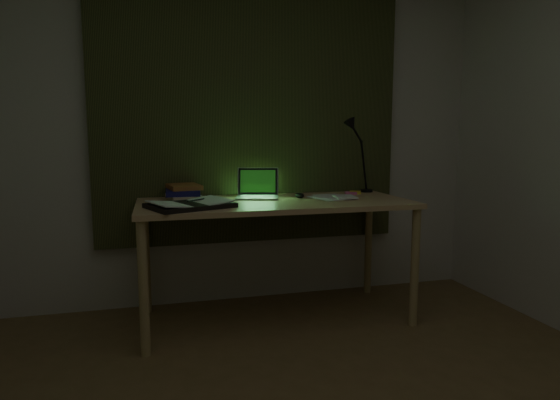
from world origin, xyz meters
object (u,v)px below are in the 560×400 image
at_px(book_stack, 184,191).
at_px(open_textbook, 190,204).
at_px(loose_papers, 338,197).
at_px(desk, 275,261).
at_px(laptop, 257,184).
at_px(desk_lamp, 367,158).

bearing_deg(book_stack, open_textbook, -88.47).
relative_size(open_textbook, book_stack, 1.76).
height_order(book_stack, loose_papers, book_stack).
bearing_deg(loose_papers, book_stack, 167.19).
bearing_deg(loose_papers, desk, -179.40).
xyz_separation_m(laptop, loose_papers, (0.53, -0.13, -0.09)).
distance_m(desk, loose_papers, 0.60).
xyz_separation_m(desk, book_stack, (-0.57, 0.23, 0.45)).
relative_size(laptop, open_textbook, 0.69).
xyz_separation_m(laptop, desk_lamp, (0.88, 0.17, 0.15)).
height_order(open_textbook, loose_papers, open_textbook).
distance_m(desk, book_stack, 0.76).
bearing_deg(open_textbook, desk, -5.67).
bearing_deg(desk, book_stack, 157.69).
relative_size(desk, desk_lamp, 3.43).
relative_size(desk, open_textbook, 3.82).
bearing_deg(desk_lamp, desk, -170.99).
height_order(desk, desk_lamp, desk_lamp).
bearing_deg(desk, open_textbook, -163.83).
distance_m(laptop, book_stack, 0.49).
xyz_separation_m(open_textbook, loose_papers, (0.99, 0.17, -0.01)).
distance_m(desk, open_textbook, 0.72).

